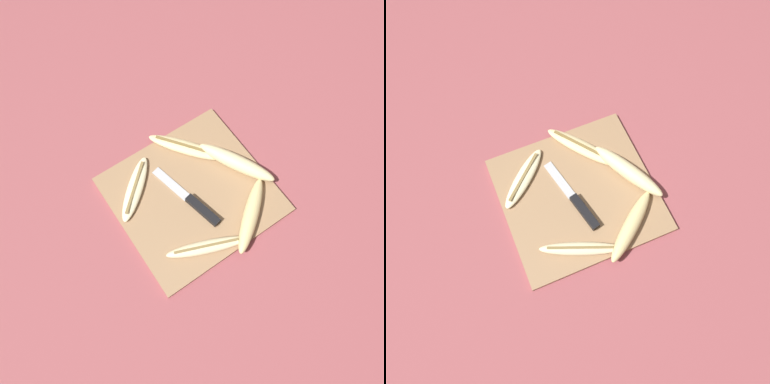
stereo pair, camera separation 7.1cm
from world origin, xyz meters
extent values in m
plane|color=#93474C|center=(0.00, 0.00, 0.00)|extent=(4.00, 4.00, 0.00)
cube|color=#997551|center=(0.00, 0.00, 0.01)|extent=(0.38, 0.36, 0.01)
cube|color=black|center=(-0.01, -0.05, 0.02)|extent=(0.04, 0.10, 0.02)
cube|color=#B7BABF|center=(-0.03, 0.05, 0.01)|extent=(0.05, 0.12, 0.00)
ellipsoid|color=beige|center=(0.14, 0.00, 0.03)|extent=(0.13, 0.20, 0.04)
ellipsoid|color=beige|center=(-0.11, 0.09, 0.02)|extent=(0.16, 0.15, 0.02)
cube|color=olive|center=(-0.11, 0.09, 0.03)|extent=(0.11, 0.10, 0.00)
ellipsoid|color=beige|center=(-0.05, -0.13, 0.02)|extent=(0.19, 0.10, 0.02)
cube|color=olive|center=(-0.05, -0.13, 0.03)|extent=(0.14, 0.06, 0.00)
ellipsoid|color=#DBC684|center=(0.08, -0.13, 0.03)|extent=(0.18, 0.15, 0.03)
ellipsoid|color=beige|center=(0.06, 0.11, 0.02)|extent=(0.16, 0.19, 0.02)
cube|color=olive|center=(0.06, 0.11, 0.03)|extent=(0.11, 0.14, 0.00)
camera|label=1|loc=(-0.20, -0.29, 0.88)|focal=35.00mm
camera|label=2|loc=(-0.14, -0.32, 0.88)|focal=35.00mm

